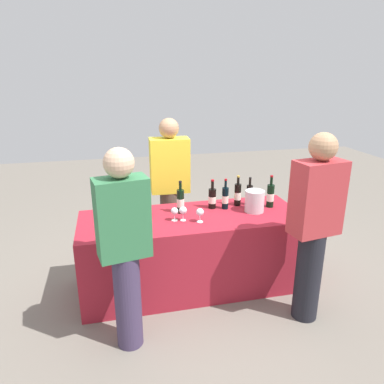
{
  "coord_description": "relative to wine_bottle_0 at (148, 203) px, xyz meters",
  "views": [
    {
      "loc": [
        -0.74,
        -3.18,
        2.12
      ],
      "look_at": [
        0.0,
        0.0,
        1.02
      ],
      "focal_mm": 33.78,
      "sensor_mm": 36.0,
      "label": 1
    }
  ],
  "objects": [
    {
      "name": "wine_bottle_3",
      "position": [
        0.79,
        -0.01,
        -0.01
      ],
      "size": [
        0.07,
        0.07,
        0.32
      ],
      "color": "black",
      "rests_on": "tasting_table"
    },
    {
      "name": "ice_bucket",
      "position": [
        1.06,
        -0.15,
        -0.01
      ],
      "size": [
        0.19,
        0.19,
        0.22
      ],
      "primitive_type": "cylinder",
      "color": "silver",
      "rests_on": "tasting_table"
    },
    {
      "name": "wine_bottle_2",
      "position": [
        0.67,
        0.04,
        -0.02
      ],
      "size": [
        0.08,
        0.08,
        0.31
      ],
      "color": "black",
      "rests_on": "tasting_table"
    },
    {
      "name": "ground_plane",
      "position": [
        0.41,
        -0.13,
        -0.89
      ],
      "size": [
        12.0,
        12.0,
        0.0
      ],
      "primitive_type": "plane",
      "color": "slate"
    },
    {
      "name": "guest_0",
      "position": [
        -0.27,
        -0.84,
        -0.0
      ],
      "size": [
        0.41,
        0.28,
        1.63
      ],
      "rotation": [
        0.0,
        0.0,
        0.19
      ],
      "color": "#3F3351",
      "rests_on": "ground_plane"
    },
    {
      "name": "wine_bottle_4",
      "position": [
        0.95,
        0.06,
        -0.0
      ],
      "size": [
        0.07,
        0.07,
        0.32
      ],
      "color": "black",
      "rests_on": "tasting_table"
    },
    {
      "name": "guest_1",
      "position": [
        1.29,
        -0.85,
        0.01
      ],
      "size": [
        0.44,
        0.28,
        1.67
      ],
      "rotation": [
        0.0,
        0.0,
        0.15
      ],
      "color": "black",
      "rests_on": "ground_plane"
    },
    {
      "name": "wine_bottle_6",
      "position": [
        1.26,
        -0.06,
        -0.0
      ],
      "size": [
        0.08,
        0.08,
        0.34
      ],
      "color": "black",
      "rests_on": "tasting_table"
    },
    {
      "name": "wine_bottle_0",
      "position": [
        0.0,
        0.0,
        0.0
      ],
      "size": [
        0.07,
        0.07,
        0.33
      ],
      "color": "black",
      "rests_on": "tasting_table"
    },
    {
      "name": "wine_glass_2",
      "position": [
        0.45,
        -0.28,
        -0.03
      ],
      "size": [
        0.07,
        0.07,
        0.14
      ],
      "color": "silver",
      "rests_on": "tasting_table"
    },
    {
      "name": "wine_bottle_5",
      "position": [
        1.08,
        0.04,
        -0.01
      ],
      "size": [
        0.07,
        0.07,
        0.3
      ],
      "color": "black",
      "rests_on": "tasting_table"
    },
    {
      "name": "server_pouring",
      "position": [
        0.32,
        0.56,
        -0.01
      ],
      "size": [
        0.44,
        0.25,
        1.64
      ],
      "rotation": [
        0.0,
        0.0,
        3.1
      ],
      "color": "brown",
      "rests_on": "ground_plane"
    },
    {
      "name": "wine_bottle_1",
      "position": [
        0.32,
        -0.01,
        -0.0
      ],
      "size": [
        0.07,
        0.07,
        0.33
      ],
      "color": "black",
      "rests_on": "tasting_table"
    },
    {
      "name": "wine_glass_1",
      "position": [
        0.31,
        -0.21,
        -0.02
      ],
      "size": [
        0.07,
        0.07,
        0.14
      ],
      "color": "silver",
      "rests_on": "tasting_table"
    },
    {
      "name": "wine_glass_0",
      "position": [
        0.23,
        -0.19,
        -0.03
      ],
      "size": [
        0.07,
        0.07,
        0.13
      ],
      "color": "silver",
      "rests_on": "tasting_table"
    },
    {
      "name": "tasting_table",
      "position": [
        0.41,
        -0.13,
        -0.51
      ],
      "size": [
        2.17,
        0.8,
        0.77
      ],
      "primitive_type": "cube",
      "color": "maroon",
      "rests_on": "ground_plane"
    }
  ]
}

